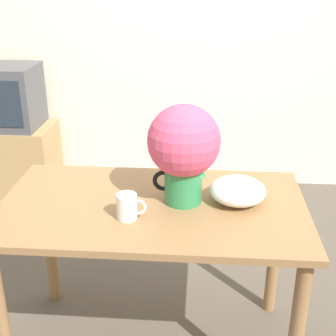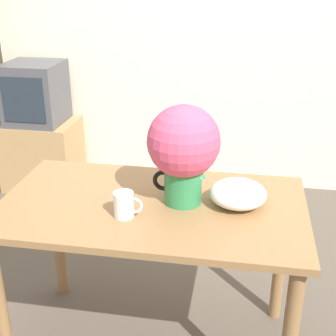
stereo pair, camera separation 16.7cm
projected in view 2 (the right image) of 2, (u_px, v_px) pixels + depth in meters
wall_back at (221, 22)px, 3.48m from camera, size 8.00×0.05×2.60m
table at (152, 228)px, 2.02m from camera, size 1.29×0.74×0.78m
flower_vase at (184, 149)px, 1.88m from camera, size 0.30×0.30×0.42m
coffee_mug at (125, 205)px, 1.85m from camera, size 0.12×0.08×0.10m
white_bowl at (238, 194)px, 1.93m from camera, size 0.24×0.24×0.10m
tv_stand at (42, 154)px, 3.82m from camera, size 0.58×0.44×0.55m
tv_set at (35, 93)px, 3.61m from camera, size 0.42×0.42×0.47m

